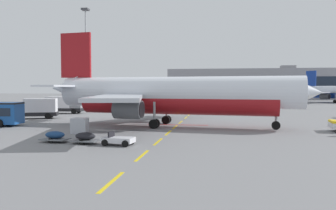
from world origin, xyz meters
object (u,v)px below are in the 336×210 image
catering_truck (64,105)px  baggage_train (86,138)px  airliner_foreground (172,95)px  apron_light_mast_near (86,46)px  uld_cargo_container (80,126)px  ground_power_truck (36,108)px

catering_truck → baggage_train: size_ratio=0.81×
airliner_foreground → catering_truck: size_ratio=4.91×
catering_truck → baggage_train: bearing=-61.2°
airliner_foreground → apron_light_mast_near: size_ratio=1.37×
catering_truck → uld_cargo_container: 29.42m
airliner_foreground → uld_cargo_container: bearing=-138.6°
baggage_train → uld_cargo_container: 7.26m
airliner_foreground → apron_light_mast_near: 53.02m
airliner_foreground → uld_cargo_container: airliner_foreground is taller
ground_power_truck → baggage_train: bearing=-51.3°
apron_light_mast_near → ground_power_truck: bearing=-79.8°
uld_cargo_container → apron_light_mast_near: (-20.11, 50.60, 14.98)m
airliner_foreground → ground_power_truck: size_ratio=4.70×
ground_power_truck → baggage_train: 27.25m
catering_truck → apron_light_mast_near: bearing=103.0°
airliner_foreground → catering_truck: (-23.14, 17.92, -2.30)m
catering_truck → ground_power_truck: bearing=-86.5°
catering_truck → ground_power_truck: 10.88m
baggage_train → airliner_foreground: bearing=69.0°
baggage_train → uld_cargo_container: bearing=117.4°
baggage_train → uld_cargo_container: size_ratio=4.83×
ground_power_truck → apron_light_mast_near: size_ratio=0.29×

